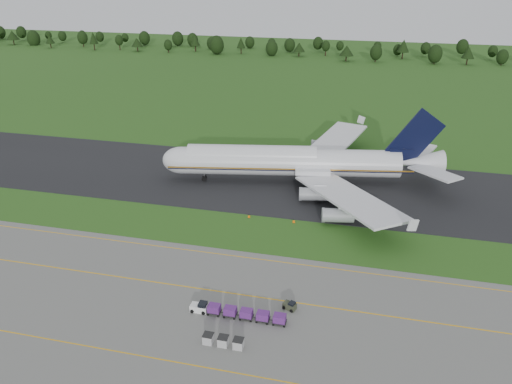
% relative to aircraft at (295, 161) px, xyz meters
% --- Properties ---
extents(ground, '(600.00, 600.00, 0.00)m').
position_rel_aircraft_xyz_m(ground, '(-6.60, -29.12, -5.93)').
color(ground, '#265118').
rests_on(ground, ground).
extents(apron, '(300.00, 52.00, 0.06)m').
position_rel_aircraft_xyz_m(apron, '(-6.60, -63.12, -5.90)').
color(apron, slate).
rests_on(apron, ground).
extents(taxiway, '(300.00, 40.00, 0.08)m').
position_rel_aircraft_xyz_m(taxiway, '(-6.60, -1.12, -5.89)').
color(taxiway, black).
rests_on(taxiway, ground).
extents(apron_markings, '(300.00, 30.20, 0.01)m').
position_rel_aircraft_xyz_m(apron_markings, '(-6.60, -56.11, -5.86)').
color(apron_markings, '#EDA90D').
rests_on(apron_markings, apron).
extents(tree_line, '(531.52, 23.45, 11.74)m').
position_rel_aircraft_xyz_m(tree_line, '(-2.05, 190.65, 0.13)').
color(tree_line, black).
rests_on(tree_line, ground).
extents(aircraft, '(74.19, 70.84, 20.75)m').
position_rel_aircraft_xyz_m(aircraft, '(0.00, 0.00, 0.00)').
color(aircraft, silver).
rests_on(aircraft, ground).
extents(baggage_train, '(16.29, 1.73, 1.66)m').
position_rel_aircraft_xyz_m(baggage_train, '(-0.08, -57.13, -4.97)').
color(baggage_train, white).
rests_on(baggage_train, apron).
extents(utility_cart, '(2.43, 1.95, 1.16)m').
position_rel_aircraft_xyz_m(utility_cart, '(8.12, -53.05, -5.30)').
color(utility_cart, '#323726').
rests_on(utility_cart, apron).
extents(uld_row, '(6.38, 1.58, 1.56)m').
position_rel_aircraft_xyz_m(uld_row, '(-0.23, -64.07, -5.08)').
color(uld_row, '#ACACAC').
rests_on(uld_row, apron).
extents(edge_markers, '(10.89, 0.30, 0.60)m').
position_rel_aircraft_xyz_m(edge_markers, '(-1.43, -22.60, -5.65)').
color(edge_markers, '#FE6308').
rests_on(edge_markers, ground).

